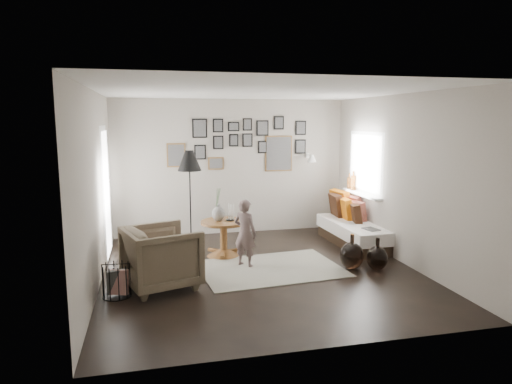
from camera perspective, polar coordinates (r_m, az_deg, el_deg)
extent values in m
plane|color=black|center=(6.84, 0.55, -9.80)|extent=(4.80, 4.80, 0.00)
plane|color=#9E968A|center=(8.87, -3.12, 3.13)|extent=(4.50, 0.00, 4.50)
plane|color=#9E968A|center=(4.28, 8.23, -3.27)|extent=(4.50, 0.00, 4.50)
plane|color=#9E968A|center=(6.40, -19.41, 0.36)|extent=(0.00, 4.80, 4.80)
plane|color=#9E968A|center=(7.40, 17.76, 1.55)|extent=(0.00, 4.80, 4.80)
plane|color=white|center=(6.49, 0.59, 12.50)|extent=(4.80, 4.80, 0.00)
plane|color=white|center=(7.61, -18.26, -0.18)|extent=(0.00, 2.14, 2.14)
plane|color=white|center=(7.61, -18.26, -0.18)|extent=(0.00, 1.88, 1.88)
plane|color=white|center=(7.61, -18.26, -0.18)|extent=(0.00, 1.93, 1.93)
plane|color=white|center=(8.42, 13.54, 3.60)|extent=(0.00, 1.30, 1.30)
plane|color=white|center=(8.42, 13.54, 3.60)|extent=(0.00, 1.14, 1.14)
cube|color=white|center=(8.47, 13.04, -0.24)|extent=(0.15, 1.32, 0.04)
cylinder|color=#8C4C14|center=(8.75, 12.07, 1.15)|extent=(0.10, 0.10, 0.28)
cylinder|color=#8C4C14|center=(8.91, 11.60, 1.10)|extent=(0.08, 0.08, 0.22)
cube|color=brown|center=(8.71, -9.95, 4.55)|extent=(0.35, 0.03, 0.45)
cube|color=black|center=(8.70, -9.94, 4.54)|extent=(0.30, 0.01, 0.40)
cube|color=black|center=(8.73, -7.06, 7.91)|extent=(0.28, 0.03, 0.36)
cube|color=black|center=(8.71, -7.05, 7.91)|extent=(0.23, 0.01, 0.31)
cube|color=black|center=(8.75, -7.00, 4.96)|extent=(0.22, 0.03, 0.28)
cube|color=black|center=(8.73, -6.99, 4.95)|extent=(0.17, 0.01, 0.23)
cube|color=black|center=(8.77, -4.77, 8.28)|extent=(0.20, 0.03, 0.26)
cube|color=black|center=(8.75, -4.75, 8.28)|extent=(0.15, 0.01, 0.21)
cube|color=black|center=(8.78, -4.74, 6.19)|extent=(0.20, 0.03, 0.26)
cube|color=black|center=(8.76, -4.72, 6.18)|extent=(0.15, 0.01, 0.21)
cube|color=black|center=(8.82, -2.82, 8.17)|extent=(0.22, 0.03, 0.18)
cube|color=black|center=(8.80, -2.80, 8.17)|extent=(0.17, 0.01, 0.13)
cube|color=black|center=(8.83, -2.81, 6.48)|extent=(0.18, 0.03, 0.24)
cube|color=black|center=(8.81, -2.79, 6.48)|extent=(0.13, 0.01, 0.19)
cube|color=black|center=(8.87, -1.09, 8.44)|extent=(0.18, 0.03, 0.24)
cube|color=black|center=(8.86, -1.06, 8.44)|extent=(0.13, 0.01, 0.19)
cube|color=black|center=(8.88, -1.08, 6.51)|extent=(0.20, 0.03, 0.26)
cube|color=black|center=(8.86, -1.06, 6.50)|extent=(0.15, 0.01, 0.21)
cube|color=black|center=(8.94, 0.81, 8.00)|extent=(0.24, 0.03, 0.30)
cube|color=black|center=(8.92, 0.84, 8.00)|extent=(0.19, 0.01, 0.25)
cube|color=black|center=(8.96, 0.81, 5.63)|extent=(0.18, 0.03, 0.24)
cube|color=black|center=(8.94, 0.83, 5.63)|extent=(0.13, 0.01, 0.19)
cube|color=brown|center=(9.05, 2.84, 4.83)|extent=(0.55, 0.03, 0.70)
cube|color=black|center=(9.03, 2.87, 4.82)|extent=(0.50, 0.01, 0.65)
cube|color=black|center=(9.03, 2.87, 8.63)|extent=(0.20, 0.03, 0.26)
cube|color=black|center=(9.01, 2.90, 8.63)|extent=(0.15, 0.01, 0.21)
cube|color=black|center=(9.16, 5.60, 7.98)|extent=(0.22, 0.03, 0.28)
cube|color=black|center=(9.14, 5.63, 7.98)|extent=(0.17, 0.01, 0.23)
cube|color=black|center=(9.18, 5.56, 5.67)|extent=(0.22, 0.03, 0.28)
cube|color=black|center=(9.16, 5.60, 5.66)|extent=(0.17, 0.01, 0.23)
cube|color=brown|center=(8.80, -5.03, 3.58)|extent=(0.30, 0.03, 0.24)
cube|color=black|center=(8.79, -5.01, 3.57)|extent=(0.25, 0.01, 0.19)
cube|color=white|center=(9.22, 6.46, 4.55)|extent=(0.06, 0.04, 0.10)
cylinder|color=white|center=(9.11, 6.72, 4.62)|extent=(0.02, 0.24, 0.02)
cone|color=white|center=(8.99, 6.99, 4.17)|extent=(0.18, 0.18, 0.14)
cube|color=silver|center=(6.92, 1.83, -9.52)|extent=(2.19, 1.63, 0.01)
cone|color=brown|center=(7.56, -4.04, -7.56)|extent=(0.55, 0.55, 0.11)
cylinder|color=brown|center=(7.49, -4.06, -5.76)|extent=(0.12, 0.12, 0.43)
cylinder|color=brown|center=(7.43, -4.08, -3.78)|extent=(0.75, 0.75, 0.04)
ellipsoid|color=black|center=(7.41, -4.73, -2.73)|extent=(0.21, 0.21, 0.23)
cylinder|color=black|center=(7.38, -4.74, -1.68)|extent=(0.06, 0.06, 0.04)
cylinder|color=black|center=(7.44, -3.25, -3.50)|extent=(0.13, 0.13, 0.02)
cube|color=black|center=(8.37, 12.38, -5.79)|extent=(0.78, 1.74, 0.20)
cube|color=white|center=(8.32, 12.43, -4.47)|extent=(0.84, 1.80, 0.22)
cube|color=#CC600B|center=(8.89, 10.65, -1.36)|extent=(0.29, 0.53, 0.50)
cube|color=black|center=(8.76, 10.12, -1.67)|extent=(0.23, 0.47, 0.45)
cube|color=maroon|center=(8.73, 11.92, -1.83)|extent=(0.33, 0.48, 0.43)
cube|color=#CC600B|center=(8.54, 11.17, -2.10)|extent=(0.21, 0.42, 0.41)
cube|color=maroon|center=(8.46, 12.51, -2.37)|extent=(0.27, 0.41, 0.38)
cube|color=black|center=(8.31, 12.35, -2.64)|extent=(0.26, 0.39, 0.36)
cube|color=black|center=(7.82, 14.19, -4.52)|extent=(0.25, 0.31, 0.01)
imported|color=brown|center=(6.21, -11.71, -7.98)|extent=(1.13, 1.11, 0.82)
cube|color=silver|center=(6.24, -11.47, -7.23)|extent=(0.46, 0.47, 0.17)
cylinder|color=black|center=(7.99, -8.08, -7.01)|extent=(0.26, 0.26, 0.03)
cylinder|color=black|center=(7.82, -8.20, -1.76)|extent=(0.02, 0.02, 1.51)
cone|color=black|center=(7.71, -8.33, 3.91)|extent=(0.40, 0.40, 0.34)
cube|color=black|center=(6.10, -17.04, -10.69)|extent=(0.25, 0.15, 0.32)
cube|color=silver|center=(6.08, -16.75, -10.75)|extent=(0.25, 0.14, 0.32)
ellipsoid|color=black|center=(6.99, 11.87, -7.81)|extent=(0.36, 0.36, 0.41)
cylinder|color=black|center=(6.92, 11.94, -5.69)|extent=(0.06, 0.06, 0.13)
ellipsoid|color=black|center=(7.05, 14.89, -7.99)|extent=(0.31, 0.31, 0.36)
cylinder|color=black|center=(6.98, 14.97, -6.08)|extent=(0.06, 0.06, 0.13)
imported|color=brown|center=(6.90, -1.37, -5.14)|extent=(0.44, 0.44, 1.04)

